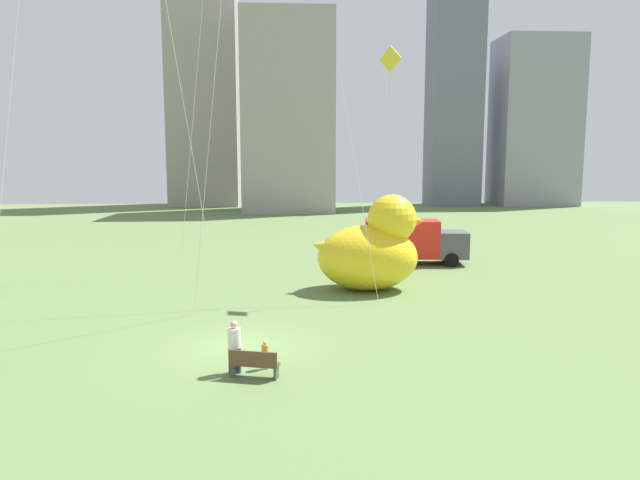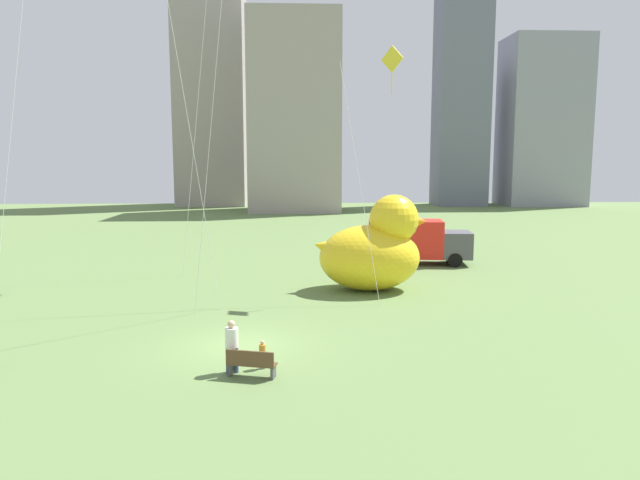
% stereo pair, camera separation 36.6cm
% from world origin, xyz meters
% --- Properties ---
extents(ground_plane, '(140.00, 140.00, 0.00)m').
position_xyz_m(ground_plane, '(0.00, 0.00, 0.00)').
color(ground_plane, '#5E7A43').
extents(park_bench, '(1.62, 0.82, 0.90)m').
position_xyz_m(park_bench, '(0.62, -3.21, 0.47)').
color(park_bench, brown).
rests_on(park_bench, ground).
extents(person_adult, '(0.42, 0.42, 1.71)m').
position_xyz_m(person_adult, '(-0.02, -2.73, 0.94)').
color(person_adult, '#38476B').
rests_on(person_adult, ground).
extents(person_child, '(0.23, 0.23, 0.94)m').
position_xyz_m(person_child, '(0.93, -2.43, 0.52)').
color(person_child, silver).
rests_on(person_child, ground).
extents(giant_inflatable_duck, '(6.00, 3.85, 4.97)m').
position_xyz_m(giant_inflatable_duck, '(6.07, 9.01, 2.11)').
color(giant_inflatable_duck, yellow).
rests_on(giant_inflatable_duck, ground).
extents(box_truck, '(6.74, 3.01, 2.85)m').
position_xyz_m(box_truck, '(9.88, 16.52, 1.45)').
color(box_truck, red).
rests_on(box_truck, ground).
extents(city_skyline, '(58.53, 20.18, 41.21)m').
position_xyz_m(city_skyline, '(10.32, 63.16, 15.83)').
color(city_skyline, '#9E938C').
rests_on(city_skyline, ground).
extents(kite_yellow, '(2.95, 3.28, 12.17)m').
position_xyz_m(kite_yellow, '(6.59, 8.05, 10.99)').
color(kite_yellow, silver).
rests_on(kite_yellow, ground).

